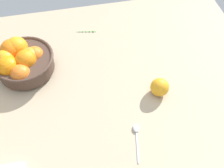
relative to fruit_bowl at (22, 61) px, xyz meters
The scene contains 5 objects.
ground_plane 35.56cm from the fruit_bowl, 31.64° to the right, with size 124.87×105.05×3.00cm, color tan.
fruit_bowl is the anchor object (origin of this frame).
loose_orange_1 52.59cm from the fruit_bowl, 23.51° to the right, with size 6.79×6.79×6.79cm, color orange.
spoon 51.25cm from the fruit_bowl, 45.43° to the right, with size 4.05×13.46×1.00cm.
herb_sprig_0 32.19cm from the fruit_bowl, 30.78° to the left, with size 8.72×1.99×0.99cm.
Camera 1 is at (-9.02, -51.30, 79.41)cm, focal length 41.38 mm.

